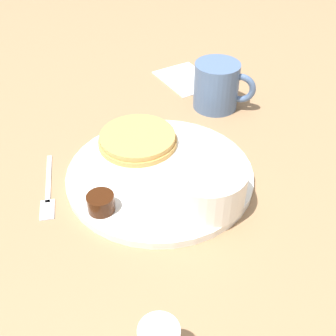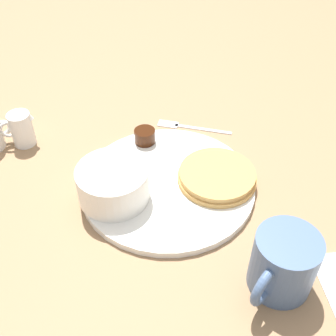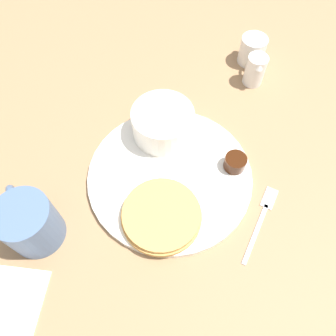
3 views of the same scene
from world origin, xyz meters
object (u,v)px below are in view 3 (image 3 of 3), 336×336
Objects in this scene: bowl at (163,122)px; creamer_pitcher_far at (252,50)px; coffee_mug at (30,222)px; fork at (263,215)px; creamer_pitcher_near at (255,69)px; plate at (170,176)px.

bowl is 0.28m from creamer_pitcher_far.
coffee_mug reaches higher than bowl.
bowl is at bearing 133.16° from creamer_pitcher_far.
creamer_pitcher_far is 0.37m from fork.
fork is at bearing -89.30° from coffee_mug.
fork is (-0.30, 0.04, -0.03)m from creamer_pitcher_near.
creamer_pitcher_far is at bearing -48.46° from coffee_mug.
creamer_pitcher_near is (0.31, -0.41, -0.01)m from coffee_mug.
coffee_mug is at bearing 90.70° from fork.
bowl is at bearing 4.21° from plate.
bowl is 1.68× the size of creamer_pitcher_near.
plate reaches higher than fork.
bowl reaches higher than fork.
bowl is at bearing 42.10° from fork.
plate is 4.31× the size of creamer_pitcher_near.
coffee_mug is (-0.18, 0.21, 0.00)m from bowl.
creamer_pitcher_far is at bearing -46.84° from bowl.
fork is (0.00, -0.36, -0.04)m from coffee_mug.
coffee_mug reaches higher than fork.
bowl is 0.23m from fork.
creamer_pitcher_near is at bearing -40.78° from plate.
coffee_mug is at bearing 111.67° from plate.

